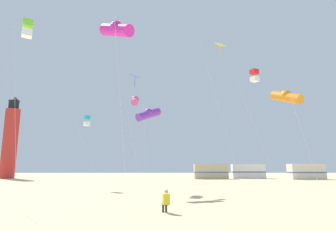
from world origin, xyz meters
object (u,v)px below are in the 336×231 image
at_px(lighthouse_distant, 10,139).
at_px(rv_van_cream, 306,172).
at_px(kite_box_cyan, 87,121).
at_px(kite_box_lime, 27,29).
at_px(kite_tube_orange, 286,97).
at_px(kite_diamond_gold, 220,51).
at_px(kite_flyer_standing, 166,200).
at_px(rv_van_white, 248,171).
at_px(kite_diamond_blue, 136,81).
at_px(kite_box_scarlet, 254,76).
at_px(kite_tube_rainbow, 135,101).
at_px(kite_tube_magenta, 116,29).
at_px(kite_tube_violet, 148,114).
at_px(rv_van_tan, 211,171).

relative_size(lighthouse_distant, rv_van_cream, 2.57).
height_order(kite_box_cyan, kite_box_lime, kite_box_lime).
xyz_separation_m(kite_tube_orange, rv_van_cream, (17.74, 32.89, -5.87)).
bearing_deg(kite_diamond_gold, rv_van_cream, 52.18).
bearing_deg(kite_flyer_standing, rv_van_white, -125.30).
bearing_deg(kite_diamond_blue, rv_van_white, 54.18).
height_order(kite_flyer_standing, rv_van_cream, rv_van_cream).
relative_size(kite_flyer_standing, kite_box_cyan, 0.15).
bearing_deg(kite_diamond_blue, kite_box_scarlet, -22.29).
relative_size(kite_box_scarlet, kite_tube_rainbow, 1.13).
relative_size(kite_tube_magenta, kite_tube_rainbow, 1.09).
bearing_deg(kite_box_cyan, kite_diamond_blue, -22.08).
bearing_deg(kite_tube_violet, rv_van_tan, 71.03).
height_order(kite_tube_magenta, kite_tube_violet, kite_tube_magenta).
relative_size(kite_diamond_gold, kite_tube_orange, 1.77).
distance_m(kite_tube_magenta, kite_tube_rainbow, 13.68).
bearing_deg(kite_box_scarlet, kite_box_lime, -157.11).
height_order(kite_tube_orange, rv_van_cream, kite_tube_orange).
relative_size(rv_van_tan, rv_van_white, 0.98).
bearing_deg(kite_tube_magenta, kite_tube_orange, 21.04).
distance_m(kite_flyer_standing, lighthouse_distant, 53.29).
height_order(kite_box_scarlet, kite_tube_rainbow, kite_box_scarlet).
bearing_deg(kite_flyer_standing, kite_box_lime, -27.51).
bearing_deg(kite_box_scarlet, lighthouse_distant, 139.86).
relative_size(kite_diamond_gold, kite_tube_rainbow, 1.43).
xyz_separation_m(kite_diamond_gold, kite_tube_orange, (3.47, -5.57, -5.83)).
height_order(kite_flyer_standing, kite_tube_violet, kite_tube_violet).
distance_m(kite_tube_rainbow, rv_van_white, 35.30).
distance_m(kite_diamond_blue, rv_van_white, 35.62).
distance_m(rv_van_white, rv_van_cream, 10.46).
height_order(kite_diamond_gold, lighthouse_distant, lighthouse_distant).
bearing_deg(kite_flyer_standing, rv_van_tan, -116.14).
xyz_separation_m(kite_box_scarlet, kite_tube_magenta, (-11.03, -9.34, -0.41)).
xyz_separation_m(kite_box_cyan, kite_tube_rainbow, (5.61, -2.57, 1.75)).
distance_m(kite_box_lime, rv_van_white, 48.32).
bearing_deg(rv_van_tan, kite_flyer_standing, -101.95).
bearing_deg(kite_tube_rainbow, rv_van_tan, 65.01).
xyz_separation_m(kite_diamond_blue, rv_van_cream, (29.54, 23.39, -9.92)).
bearing_deg(kite_tube_magenta, kite_diamond_blue, 90.93).
xyz_separation_m(kite_box_cyan, kite_tube_violet, (7.25, -7.12, -0.53)).
xyz_separation_m(kite_box_cyan, kite_diamond_gold, (13.93, -6.20, 5.73)).
relative_size(kite_tube_rainbow, kite_tube_orange, 1.23).
xyz_separation_m(kite_tube_violet, kite_tube_orange, (10.15, -4.65, 0.43)).
bearing_deg(kite_flyer_standing, kite_tube_orange, -165.24).
bearing_deg(kite_box_cyan, lighthouse_distant, 130.52).
distance_m(kite_box_scarlet, kite_tube_orange, 5.86).
bearing_deg(rv_van_cream, lighthouse_distant, 172.27).
bearing_deg(kite_box_cyan, kite_tube_orange, -34.08).
bearing_deg(kite_tube_violet, lighthouse_distant, 131.66).
bearing_deg(kite_box_scarlet, rv_van_white, 74.85).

